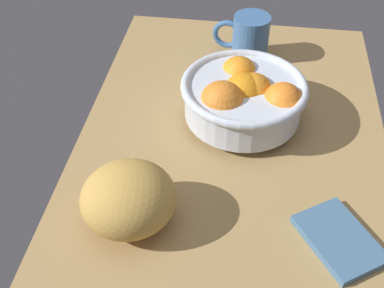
{
  "coord_description": "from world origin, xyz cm",
  "views": [
    {
      "loc": [
        69.07,
        1.71,
        60.9
      ],
      "look_at": [
        10.74,
        -6.44,
        5.0
      ],
      "focal_mm": 45.14,
      "sensor_mm": 36.0,
      "label": 1
    }
  ],
  "objects_px": {
    "mug": "(249,37)",
    "fruit_bowl": "(244,96)",
    "bread_loaf": "(128,199)",
    "napkin_folded": "(339,239)"
  },
  "relations": [
    {
      "from": "mug",
      "to": "napkin_folded",
      "type": "bearing_deg",
      "value": 18.76
    },
    {
      "from": "napkin_folded",
      "to": "mug",
      "type": "xyz_separation_m",
      "value": [
        -0.49,
        -0.17,
        0.04
      ]
    },
    {
      "from": "mug",
      "to": "fruit_bowl",
      "type": "bearing_deg",
      "value": 0.72
    },
    {
      "from": "bread_loaf",
      "to": "fruit_bowl",
      "type": "bearing_deg",
      "value": 149.39
    },
    {
      "from": "bread_loaf",
      "to": "napkin_folded",
      "type": "distance_m",
      "value": 0.32
    },
    {
      "from": "bread_loaf",
      "to": "mug",
      "type": "height_order",
      "value": "bread_loaf"
    },
    {
      "from": "bread_loaf",
      "to": "napkin_folded",
      "type": "bearing_deg",
      "value": 90.48
    },
    {
      "from": "fruit_bowl",
      "to": "bread_loaf",
      "type": "bearing_deg",
      "value": -30.61
    },
    {
      "from": "bread_loaf",
      "to": "napkin_folded",
      "type": "relative_size",
      "value": 1.12
    },
    {
      "from": "bread_loaf",
      "to": "napkin_folded",
      "type": "height_order",
      "value": "bread_loaf"
    }
  ]
}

